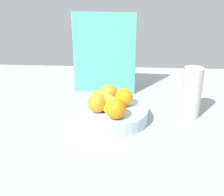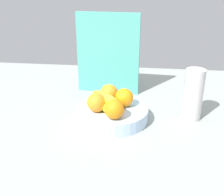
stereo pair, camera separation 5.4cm
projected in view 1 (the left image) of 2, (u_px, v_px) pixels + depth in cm
name	position (u px, v px, depth cm)	size (l,w,h in cm)	color
ground_plane	(106.00, 127.00, 103.35)	(180.00, 140.00, 3.00)	gray
fruit_bowl	(112.00, 114.00, 104.32)	(26.77, 26.77, 4.96)	#A9C4E3
orange_front_left	(124.00, 97.00, 103.64)	(6.91, 6.91, 6.91)	orange
orange_front_right	(108.00, 93.00, 107.36)	(6.91, 6.91, 6.91)	orange
orange_center	(97.00, 103.00, 99.06)	(6.91, 6.91, 6.91)	orange
orange_back_left	(116.00, 109.00, 94.44)	(6.91, 6.91, 6.91)	orange
banana_bunch	(105.00, 101.00, 101.12)	(14.72, 16.88, 6.20)	yellow
cutting_board	(104.00, 54.00, 123.64)	(28.00, 1.80, 36.00)	teal
thermos_tumbler	(192.00, 93.00, 104.21)	(7.15, 7.15, 19.47)	#B9B5B5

